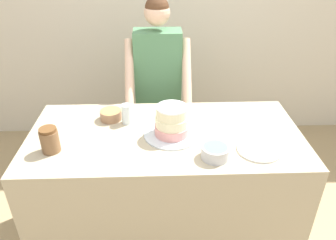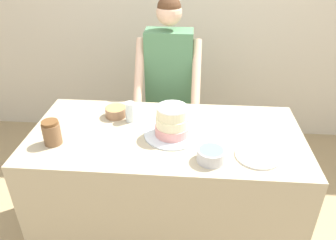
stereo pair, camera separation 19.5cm
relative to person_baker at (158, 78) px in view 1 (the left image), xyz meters
The scene contains 9 objects.
wall_back 0.89m from the person_baker, 87.48° to the left, with size 10.00×0.05×2.60m.
counter 0.88m from the person_baker, 87.10° to the right, with size 1.70×0.82×0.89m.
person_baker is the anchor object (origin of this frame).
cake 0.73m from the person_baker, 84.11° to the right, with size 0.35×0.35×0.20m.
frosting_bowl_blue 1.02m from the person_baker, 72.60° to the right, with size 0.16×0.16×0.07m.
frosting_bowl_yellow 0.61m from the person_baker, 121.61° to the right, with size 0.14×0.14×0.07m.
drinking_glass 0.61m from the person_baker, 110.20° to the right, with size 0.06×0.06×0.13m.
ceramic_plate 1.08m from the person_baker, 58.15° to the right, with size 0.25×0.25×0.01m.
stoneware_jar 1.07m from the person_baker, 125.37° to the right, with size 0.10×0.10×0.15m.
Camera 1 is at (-0.05, -1.32, 1.98)m, focal length 35.00 mm.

